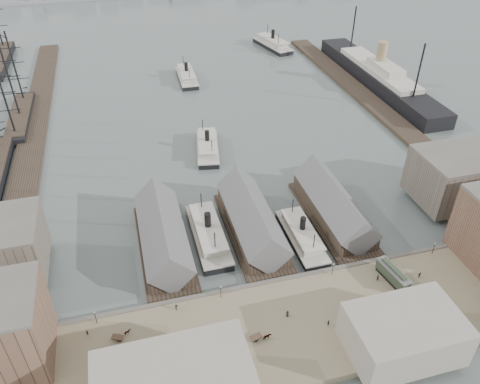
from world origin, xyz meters
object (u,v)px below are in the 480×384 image
object	(u,v)px
ocean_steamer	(378,75)
tram	(393,275)
ferry_docked_west	(208,233)
horse_cart_right	(397,305)
horse_cart_left	(124,334)
horse_cart_center	(263,337)

from	to	relation	value
ocean_steamer	tram	bearing A→B (deg)	-117.20
ocean_steamer	ferry_docked_west	bearing A→B (deg)	-138.67
ferry_docked_west	horse_cart_right	bearing A→B (deg)	-44.97
ferry_docked_west	ocean_steamer	distance (m)	139.84
tram	horse_cart_left	distance (m)	67.96
tram	horse_cart_center	distance (m)	38.57
ferry_docked_west	horse_cart_left	xyz separation A→B (m)	(-25.98, -29.76, 0.34)
horse_cart_center	horse_cart_right	bearing A→B (deg)	-101.89
ferry_docked_west	horse_cart_center	world-z (taller)	ferry_docked_west
tram	horse_cart_right	size ratio (longest dim) A/B	2.37
tram	ocean_steamer	bearing A→B (deg)	53.08
tram	horse_cart_left	xyz separation A→B (m)	(-67.94, 0.54, -1.21)
ferry_docked_west	horse_cart_center	distance (m)	39.18
ferry_docked_west	ocean_steamer	bearing A→B (deg)	41.33
horse_cart_left	horse_cart_center	world-z (taller)	horse_cart_center
horse_cart_left	horse_cart_center	bearing A→B (deg)	-82.35
ferry_docked_west	horse_cart_left	world-z (taller)	ferry_docked_west
horse_cart_center	horse_cart_right	xyz separation A→B (m)	(34.23, 0.36, 0.01)
tram	horse_cart_left	bearing A→B (deg)	169.83
horse_cart_center	ocean_steamer	bearing A→B (deg)	-49.96
ocean_steamer	horse_cart_center	size ratio (longest dim) A/B	21.16
ferry_docked_west	horse_cart_left	distance (m)	39.51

